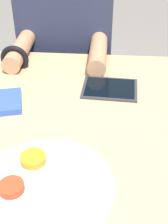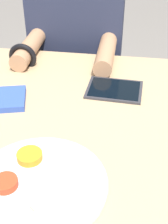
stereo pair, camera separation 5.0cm
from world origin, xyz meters
name	(u,v)px [view 2 (the right image)]	position (x,y,z in m)	size (l,w,h in m)	color
dining_table	(76,203)	(0.00, 0.00, 0.38)	(1.17, 0.94, 0.76)	#9E7F5B
thali_tray	(40,183)	(-0.03, -0.26, 0.77)	(0.32, 0.32, 0.03)	#B7BABF
tablet_device	(114,90)	(0.11, 0.19, 0.77)	(0.20, 0.15, 0.01)	#28282D
person_diner	(77,69)	(-0.10, 0.64, 0.60)	(0.42, 0.49, 1.26)	black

